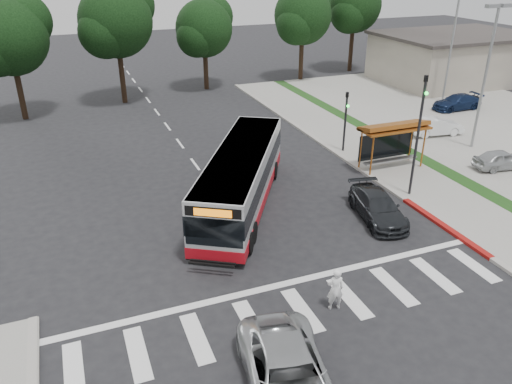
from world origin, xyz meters
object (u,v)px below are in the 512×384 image
dark_sedan (378,207)px  silver_suv_south (289,378)px  transit_bus (241,179)px  pedestrian (335,289)px

dark_sedan → silver_suv_south: size_ratio=0.84×
dark_sedan → silver_suv_south: silver_suv_south is taller
transit_bus → silver_suv_south: (-2.93, -12.11, -0.76)m
pedestrian → silver_suv_south: pedestrian is taller
transit_bus → dark_sedan: 6.88m
dark_sedan → silver_suv_south: (-8.64, -8.36, 0.09)m
pedestrian → silver_suv_south: bearing=53.6°
dark_sedan → transit_bus: bearing=157.7°
transit_bus → dark_sedan: (5.71, -3.75, -0.85)m
transit_bus → dark_sedan: bearing=-2.3°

